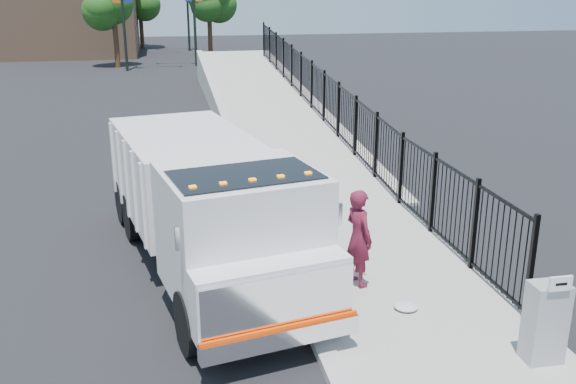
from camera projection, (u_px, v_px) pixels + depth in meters
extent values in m
plane|color=black|center=(295.00, 289.00, 12.07)|extent=(120.00, 120.00, 0.00)
cube|color=#9E998E|center=(434.00, 330.00, 10.53)|extent=(3.55, 12.00, 0.12)
cube|color=#ADAAA3|center=(320.00, 341.00, 10.18)|extent=(0.30, 12.00, 0.16)
cube|color=#9E998E|center=(268.00, 117.00, 27.37)|extent=(3.95, 24.06, 3.19)
cube|color=black|center=(324.00, 113.00, 23.62)|extent=(0.10, 28.00, 1.80)
cube|color=black|center=(204.00, 239.00, 12.95)|extent=(2.43, 7.06, 0.23)
cube|color=silver|center=(241.00, 231.00, 10.55)|extent=(2.83, 2.71, 2.06)
cube|color=silver|center=(269.00, 292.00, 9.59)|extent=(2.51, 1.20, 1.03)
cube|color=silver|center=(279.00, 304.00, 9.25)|extent=(2.33, 0.56, 0.87)
cube|color=silver|center=(281.00, 338.00, 9.34)|extent=(2.46, 0.68, 0.29)
cube|color=#FF3900|center=(281.00, 328.00, 9.29)|extent=(2.43, 0.55, 0.06)
cube|color=black|center=(245.00, 200.00, 10.14)|extent=(2.49, 1.77, 0.87)
cube|color=silver|center=(185.00, 173.00, 13.80)|extent=(3.30, 4.74, 1.75)
cube|color=silver|center=(177.00, 239.00, 9.03)|extent=(0.07, 0.07, 0.36)
cube|color=silver|center=(340.00, 214.00, 9.98)|extent=(0.07, 0.07, 0.36)
cube|color=orange|center=(193.00, 188.00, 9.34)|extent=(0.12, 0.10, 0.06)
cube|color=orange|center=(223.00, 184.00, 9.51)|extent=(0.12, 0.10, 0.06)
cube|color=orange|center=(253.00, 181.00, 9.68)|extent=(0.12, 0.10, 0.06)
cube|color=orange|center=(281.00, 177.00, 9.86)|extent=(0.12, 0.10, 0.06)
cube|color=orange|center=(308.00, 174.00, 10.03)|extent=(0.12, 0.10, 0.06)
cylinder|color=black|center=(191.00, 322.00, 9.86)|extent=(0.53, 1.07, 1.03)
cylinder|color=black|center=(318.00, 297.00, 10.66)|extent=(0.53, 1.07, 1.03)
cylinder|color=black|center=(133.00, 217.00, 14.28)|extent=(0.53, 1.07, 1.03)
cylinder|color=black|center=(226.00, 205.00, 15.07)|extent=(0.53, 1.07, 1.03)
cylinder|color=black|center=(125.00, 202.00, 15.27)|extent=(0.53, 1.07, 1.03)
cylinder|color=black|center=(213.00, 191.00, 16.07)|extent=(0.53, 1.07, 1.03)
imported|color=maroon|center=(359.00, 238.00, 11.74)|extent=(0.64, 0.78, 1.84)
cube|color=gray|center=(545.00, 322.00, 9.41)|extent=(0.55, 0.40, 1.25)
cube|color=white|center=(561.00, 284.00, 8.98)|extent=(0.35, 0.04, 0.22)
ellipsoid|color=silver|center=(406.00, 306.00, 11.07)|extent=(0.42, 0.42, 0.11)
cylinder|color=black|center=(123.00, 7.00, 40.33)|extent=(0.18, 0.18, 8.00)
cylinder|color=black|center=(194.00, 5.00, 42.85)|extent=(0.18, 0.18, 8.00)
cylinder|color=black|center=(130.00, 2.00, 49.24)|extent=(0.18, 0.18, 8.00)
cylinder|color=black|center=(187.00, 1.00, 52.39)|extent=(0.18, 0.18, 8.00)
cylinder|color=#382314|center=(116.00, 43.00, 42.77)|extent=(0.36, 0.36, 3.20)
sphere|color=#194714|center=(113.00, 6.00, 42.02)|extent=(2.84, 2.84, 2.84)
cylinder|color=#382314|center=(210.00, 35.00, 49.68)|extent=(0.36, 0.36, 3.20)
sphere|color=#194714|center=(209.00, 2.00, 48.93)|extent=(2.59, 2.59, 2.59)
cylinder|color=#382314|center=(141.00, 29.00, 55.28)|extent=(0.36, 0.36, 3.20)
sphere|color=#194714|center=(139.00, 0.00, 54.53)|extent=(3.24, 3.24, 3.24)
cube|color=#8C664C|center=(70.00, 2.00, 50.21)|extent=(10.00, 10.00, 8.00)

